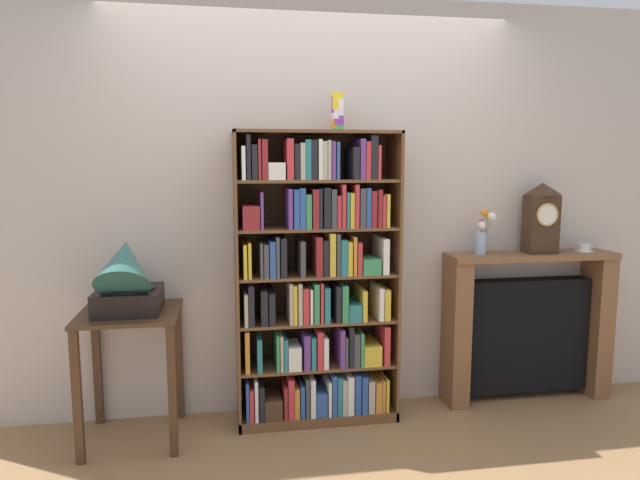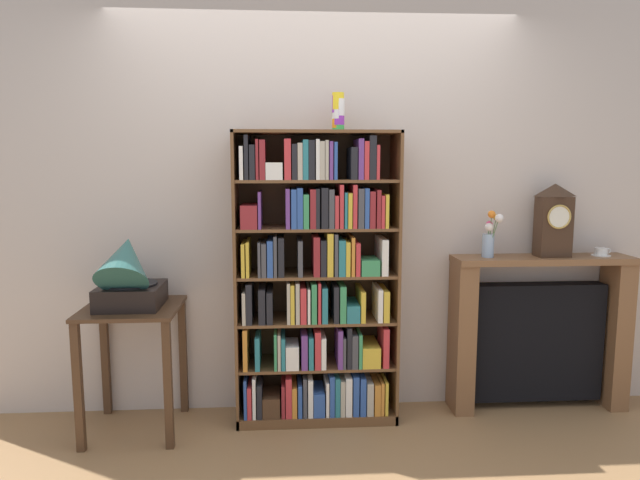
% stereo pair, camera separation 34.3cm
% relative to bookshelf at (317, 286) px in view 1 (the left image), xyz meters
% --- Properties ---
extents(ground_plane, '(8.22, 6.40, 0.02)m').
position_rel_bookshelf_xyz_m(ground_plane, '(-0.00, -0.12, -0.86)').
color(ground_plane, '#997047').
extents(wall_back, '(5.22, 0.08, 2.60)m').
position_rel_bookshelf_xyz_m(wall_back, '(0.17, 0.22, 0.45)').
color(wall_back, beige).
rests_on(wall_back, ground).
extents(bookshelf, '(0.98, 0.34, 1.78)m').
position_rel_bookshelf_xyz_m(bookshelf, '(0.00, 0.00, 0.00)').
color(bookshelf, brown).
rests_on(bookshelf, ground).
extents(cup_stack, '(0.07, 0.07, 0.22)m').
position_rel_bookshelf_xyz_m(cup_stack, '(0.13, 0.02, 1.04)').
color(cup_stack, green).
rests_on(cup_stack, bookshelf).
extents(side_table_left, '(0.55, 0.55, 0.76)m').
position_rel_bookshelf_xyz_m(side_table_left, '(-1.09, -0.09, -0.27)').
color(side_table_left, '#472D1C').
rests_on(side_table_left, ground).
extents(gramophone, '(0.36, 0.48, 0.50)m').
position_rel_bookshelf_xyz_m(gramophone, '(-1.09, -0.15, 0.12)').
color(gramophone, black).
rests_on(gramophone, side_table_left).
extents(fireplace_mantel, '(1.14, 0.26, 1.00)m').
position_rel_bookshelf_xyz_m(fireplace_mantel, '(1.44, 0.07, -0.35)').
color(fireplace_mantel, brown).
rests_on(fireplace_mantel, ground).
extents(mantel_clock, '(0.20, 0.15, 0.46)m').
position_rel_bookshelf_xyz_m(mantel_clock, '(1.49, 0.05, 0.39)').
color(mantel_clock, '#382316').
rests_on(mantel_clock, fireplace_mantel).
extents(flower_vase, '(0.11, 0.13, 0.30)m').
position_rel_bookshelf_xyz_m(flower_vase, '(1.09, 0.04, 0.29)').
color(flower_vase, '#99B2D1').
rests_on(flower_vase, fireplace_mantel).
extents(teacup_with_saucer, '(0.12, 0.12, 0.05)m').
position_rel_bookshelf_xyz_m(teacup_with_saucer, '(1.82, 0.05, 0.18)').
color(teacup_with_saucer, white).
rests_on(teacup_with_saucer, fireplace_mantel).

